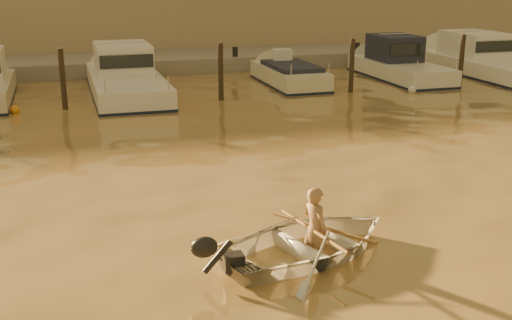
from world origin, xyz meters
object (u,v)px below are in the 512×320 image
object	(u,v)px
dinghy	(310,243)
moored_boat_4	(400,64)
person	(315,229)
moored_boat_3	(289,79)
waterfront_building	(164,8)
moored_boat_5	(484,60)
moored_boat_2	(126,77)

from	to	relation	value
dinghy	moored_boat_4	distance (m)	18.00
person	moored_boat_4	xyz separation A→B (m)	(9.88, 14.95, 0.20)
dinghy	moored_boat_3	distance (m)	15.81
moored_boat_4	waterfront_building	size ratio (longest dim) A/B	0.14
dinghy	person	bearing A→B (deg)	-90.00
person	moored_boat_3	xyz separation A→B (m)	(4.95, 14.95, -0.20)
person	moored_boat_5	size ratio (longest dim) A/B	0.17
moored_boat_2	moored_boat_4	size ratio (longest dim) A/B	1.26
dinghy	moored_boat_3	world-z (taller)	moored_boat_3
moored_boat_2	moored_boat_5	size ratio (longest dim) A/B	0.98
dinghy	moored_boat_3	bearing A→B (deg)	-36.42
moored_boat_2	dinghy	bearing A→B (deg)	-84.79
moored_boat_4	moored_boat_5	distance (m)	4.08
moored_boat_4	moored_boat_5	world-z (taller)	same
moored_boat_2	waterfront_building	xyz separation A→B (m)	(3.27, 11.00, 1.77)
dinghy	moored_boat_2	xyz separation A→B (m)	(-1.37, 14.98, 0.41)
person	waterfront_building	xyz separation A→B (m)	(1.81, 25.95, 1.98)
moored_boat_3	waterfront_building	world-z (taller)	waterfront_building
person	moored_boat_3	distance (m)	15.75
dinghy	moored_boat_5	world-z (taller)	moored_boat_5
waterfront_building	moored_boat_4	bearing A→B (deg)	-53.73
moored_boat_4	waterfront_building	world-z (taller)	waterfront_building
moored_boat_4	moored_boat_5	size ratio (longest dim) A/B	0.78
moored_boat_3	waterfront_building	distance (m)	11.65
moored_boat_5	waterfront_building	bearing A→B (deg)	137.83
moored_boat_4	waterfront_building	xyz separation A→B (m)	(-8.07, 11.00, 1.77)
dinghy	moored_boat_5	xyz separation A→B (m)	(14.05, 14.98, 0.41)
person	moored_boat_3	size ratio (longest dim) A/B	0.27
person	moored_boat_5	xyz separation A→B (m)	(13.95, 14.95, 0.20)
moored_boat_3	moored_boat_5	distance (m)	9.01
moored_boat_3	person	bearing A→B (deg)	-108.31
moored_boat_2	moored_boat_4	xyz separation A→B (m)	(11.34, 0.00, 0.00)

